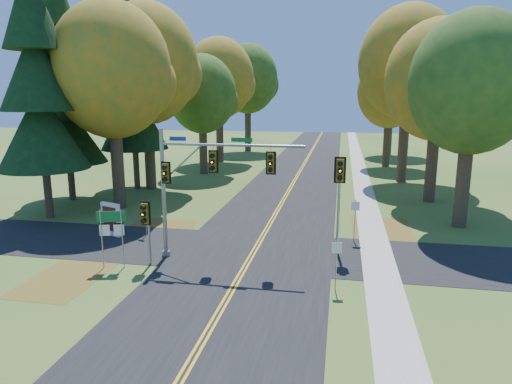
% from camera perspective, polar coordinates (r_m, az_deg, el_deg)
% --- Properties ---
extents(ground, '(160.00, 160.00, 0.00)m').
position_cam_1_polar(ground, '(21.98, -1.18, -9.06)').
color(ground, '#31541D').
rests_on(ground, ground).
extents(road_main, '(8.00, 160.00, 0.02)m').
position_cam_1_polar(road_main, '(21.98, -1.18, -9.04)').
color(road_main, black).
rests_on(road_main, ground).
extents(road_cross, '(60.00, 6.00, 0.02)m').
position_cam_1_polar(road_cross, '(23.82, -0.19, -7.34)').
color(road_cross, black).
rests_on(road_cross, ground).
extents(centerline_left, '(0.10, 160.00, 0.01)m').
position_cam_1_polar(centerline_left, '(21.99, -1.44, -8.99)').
color(centerline_left, gold).
rests_on(centerline_left, road_main).
extents(centerline_right, '(0.10, 160.00, 0.01)m').
position_cam_1_polar(centerline_right, '(21.95, -0.93, -9.02)').
color(centerline_right, gold).
rests_on(centerline_right, road_main).
extents(sidewalk_east, '(1.60, 160.00, 0.06)m').
position_cam_1_polar(sidewalk_east, '(21.65, 15.34, -9.77)').
color(sidewalk_east, '#9E998E').
rests_on(sidewalk_east, ground).
extents(leaf_patch_w_near, '(4.00, 6.00, 0.00)m').
position_cam_1_polar(leaf_patch_w_near, '(27.51, -12.85, -4.98)').
color(leaf_patch_w_near, brown).
rests_on(leaf_patch_w_near, ground).
extents(leaf_patch_e, '(3.50, 8.00, 0.00)m').
position_cam_1_polar(leaf_patch_e, '(27.36, 15.64, -5.22)').
color(leaf_patch_e, brown).
rests_on(leaf_patch_e, ground).
extents(leaf_patch_w_far, '(3.00, 5.00, 0.00)m').
position_cam_1_polar(leaf_patch_w_far, '(22.17, -22.55, -9.83)').
color(leaf_patch_w_far, brown).
rests_on(leaf_patch_w_far, ground).
extents(tree_w_a, '(8.00, 8.00, 14.15)m').
position_cam_1_polar(tree_w_a, '(33.25, -17.42, 14.22)').
color(tree_w_a, '#38281C').
rests_on(tree_w_a, ground).
extents(tree_e_a, '(7.20, 7.20, 12.73)m').
position_cam_1_polar(tree_e_a, '(29.76, 25.53, 12.09)').
color(tree_e_a, '#38281C').
rests_on(tree_e_a, ground).
extents(tree_w_b, '(8.60, 8.60, 15.38)m').
position_cam_1_polar(tree_w_b, '(39.77, -13.50, 15.26)').
color(tree_w_b, '#38281C').
rests_on(tree_w_b, ground).
extents(tree_e_b, '(7.60, 7.60, 13.33)m').
position_cam_1_polar(tree_e_b, '(36.29, 21.92, 12.75)').
color(tree_e_b, '#38281C').
rests_on(tree_e_b, ground).
extents(tree_w_c, '(6.80, 6.80, 11.91)m').
position_cam_1_polar(tree_w_c, '(46.61, -6.67, 12.00)').
color(tree_w_c, '#38281C').
rests_on(tree_w_c, ground).
extents(tree_e_c, '(8.80, 8.80, 15.79)m').
position_cam_1_polar(tree_e_c, '(44.20, 18.63, 15.00)').
color(tree_e_c, '#38281C').
rests_on(tree_e_c, ground).
extents(tree_w_d, '(8.20, 8.20, 14.56)m').
position_cam_1_polar(tree_w_d, '(55.18, -4.57, 13.94)').
color(tree_w_d, '#38281C').
rests_on(tree_w_d, ground).
extents(tree_e_d, '(7.00, 7.00, 12.32)m').
position_cam_1_polar(tree_e_d, '(53.17, 16.45, 11.91)').
color(tree_e_d, '#38281C').
rests_on(tree_e_d, ground).
extents(tree_w_e, '(8.40, 8.40, 14.97)m').
position_cam_1_polar(tree_w_e, '(65.52, -0.96, 13.93)').
color(tree_w_e, '#38281C').
rests_on(tree_w_e, ground).
extents(tree_e_e, '(7.80, 7.80, 13.74)m').
position_cam_1_polar(tree_e_e, '(63.96, 16.67, 12.70)').
color(tree_e_e, '#38281C').
rests_on(tree_e_e, ground).
extents(pine_a, '(5.60, 5.60, 19.48)m').
position_cam_1_polar(pine_a, '(32.12, -25.75, 13.15)').
color(pine_a, '#38281C').
rests_on(pine_a, ground).
extents(pine_b, '(5.60, 5.60, 17.31)m').
position_cam_1_polar(pine_b, '(37.07, -22.90, 11.50)').
color(pine_b, '#38281C').
rests_on(pine_b, ground).
extents(pine_c, '(5.60, 5.60, 20.56)m').
position_cam_1_polar(pine_c, '(40.01, -15.35, 14.17)').
color(pine_c, '#38281C').
rests_on(pine_c, ground).
extents(traffic_mast, '(7.02, 0.63, 6.37)m').
position_cam_1_polar(traffic_mast, '(21.84, -7.39, 1.87)').
color(traffic_mast, gray).
rests_on(traffic_mast, ground).
extents(east_signal_pole, '(0.58, 0.66, 4.97)m').
position_cam_1_polar(east_signal_pole, '(22.84, 10.41, 1.38)').
color(east_signal_pole, gray).
rests_on(east_signal_pole, ground).
extents(ped_signal_pole, '(0.50, 0.57, 3.15)m').
position_cam_1_polar(ped_signal_pole, '(21.67, -13.58, -3.19)').
color(ped_signal_pole, gray).
rests_on(ped_signal_pole, ground).
extents(route_sign_cluster, '(1.27, 0.37, 2.79)m').
position_cam_1_polar(route_sign_cluster, '(22.03, -17.61, -4.20)').
color(route_sign_cluster, gray).
rests_on(route_sign_cluster, ground).
extents(info_kiosk, '(1.37, 0.69, 1.93)m').
position_cam_1_polar(info_kiosk, '(27.31, -17.68, -3.29)').
color(info_kiosk, silver).
rests_on(info_kiosk, ground).
extents(reg_sign_e_north, '(0.45, 0.07, 2.34)m').
position_cam_1_polar(reg_sign_e_north, '(25.37, 12.29, -2.64)').
color(reg_sign_e_north, gray).
rests_on(reg_sign_e_north, ground).
extents(reg_sign_e_south, '(0.41, 0.08, 2.15)m').
position_cam_1_polar(reg_sign_e_south, '(19.01, 10.02, -7.97)').
color(reg_sign_e_south, gray).
rests_on(reg_sign_e_south, ground).
extents(reg_sign_w, '(0.38, 0.14, 2.02)m').
position_cam_1_polar(reg_sign_w, '(26.63, -13.67, -2.50)').
color(reg_sign_w, gray).
rests_on(reg_sign_w, ground).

